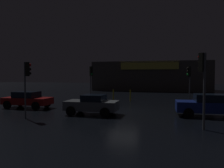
% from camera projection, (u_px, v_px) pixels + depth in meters
% --- Properties ---
extents(ground_plane, '(120.00, 120.00, 0.00)m').
position_uv_depth(ground_plane, '(123.00, 110.00, 18.68)').
color(ground_plane, black).
extents(store_building, '(21.52, 9.09, 5.43)m').
position_uv_depth(store_building, '(151.00, 76.00, 43.64)').
color(store_building, '#4C4742').
rests_on(store_building, ground).
extents(traffic_signal_main, '(0.42, 0.42, 3.89)m').
position_uv_depth(traffic_signal_main, '(91.00, 76.00, 24.69)').
color(traffic_signal_main, '#595B60').
rests_on(traffic_signal_main, ground).
extents(traffic_signal_opposite, '(0.42, 0.42, 3.81)m').
position_uv_depth(traffic_signal_opposite, '(189.00, 75.00, 22.52)').
color(traffic_signal_opposite, '#595B60').
rests_on(traffic_signal_opposite, ground).
extents(traffic_signal_cross_left, '(0.42, 0.42, 3.81)m').
position_uv_depth(traffic_signal_cross_left, '(27.00, 75.00, 15.04)').
color(traffic_signal_cross_left, '#595B60').
rests_on(traffic_signal_cross_left, ground).
extents(traffic_signal_cross_right, '(0.42, 0.42, 4.13)m').
position_uv_depth(traffic_signal_cross_right, '(203.00, 73.00, 11.96)').
color(traffic_signal_cross_right, '#595B60').
rests_on(traffic_signal_cross_right, ground).
extents(car_near, '(4.63, 2.15, 1.59)m').
position_uv_depth(car_near, '(210.00, 105.00, 15.73)').
color(car_near, navy).
rests_on(car_near, ground).
extents(car_far, '(4.25, 2.00, 1.48)m').
position_uv_depth(car_far, '(27.00, 99.00, 19.80)').
color(car_far, '#A51414').
rests_on(car_far, ground).
extents(car_crossing, '(3.88, 2.05, 1.49)m').
position_uv_depth(car_crossing, '(92.00, 104.00, 16.55)').
color(car_crossing, slate).
rests_on(car_crossing, ground).
extents(bollard_kerb_a, '(0.12, 0.12, 1.25)m').
position_uv_depth(bollard_kerb_a, '(113.00, 95.00, 25.66)').
color(bollard_kerb_a, gold).
rests_on(bollard_kerb_a, ground).
extents(bollard_kerb_b, '(0.13, 0.13, 1.29)m').
position_uv_depth(bollard_kerb_b, '(130.00, 95.00, 25.27)').
color(bollard_kerb_b, gold).
rests_on(bollard_kerb_b, ground).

